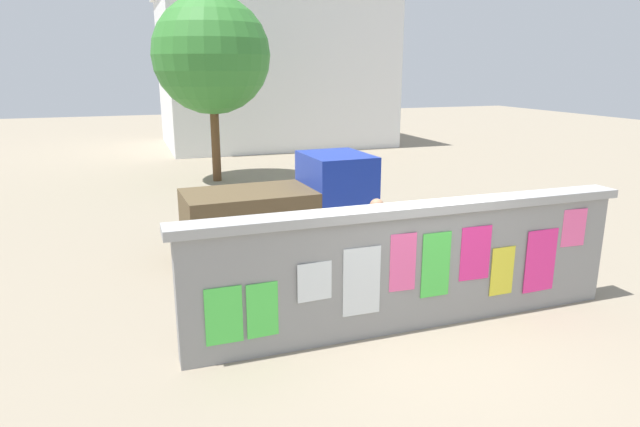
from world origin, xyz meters
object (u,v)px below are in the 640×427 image
auto_rickshaw_truck (289,205)px  motorcycle (451,223)px  person_walking (376,240)px  tree_roadside (211,55)px

auto_rickshaw_truck → motorcycle: auto_rickshaw_truck is taller
motorcycle → person_walking: person_walking is taller
motorcycle → tree_roadside: 9.48m
auto_rickshaw_truck → person_walking: size_ratio=2.26×
person_walking → tree_roadside: (-0.75, 10.18, 2.85)m
auto_rickshaw_truck → person_walking: bearing=-79.3°
auto_rickshaw_truck → tree_roadside: tree_roadside is taller
person_walking → motorcycle: bearing=37.3°
person_walking → tree_roadside: tree_roadside is taller
motorcycle → tree_roadside: bearing=112.3°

